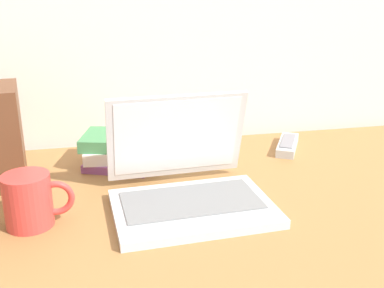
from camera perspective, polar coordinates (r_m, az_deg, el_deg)
desk at (r=0.98m, az=0.69°, el=-7.39°), size 1.60×0.76×0.03m
laptop at (r=0.94m, az=-0.62°, el=-4.71°), size 0.32×0.29×0.21m
coffee_mug at (r=0.90m, az=-19.47°, el=-6.61°), size 0.13×0.09×0.10m
remote_control_near at (r=1.28m, az=11.77°, el=-0.09°), size 0.12×0.16×0.02m
book_stack at (r=1.15m, az=-8.65°, el=-0.65°), size 0.21×0.20×0.08m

